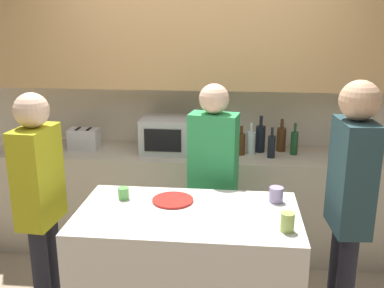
{
  "coord_description": "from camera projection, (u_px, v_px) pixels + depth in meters",
  "views": [
    {
      "loc": [
        0.34,
        -2.35,
        2.06
      ],
      "look_at": [
        0.06,
        0.35,
        1.28
      ],
      "focal_mm": 42.0,
      "sensor_mm": 36.0,
      "label": 1
    }
  ],
  "objects": [
    {
      "name": "person_left",
      "position": [
        350.0,
        198.0,
        2.62
      ],
      "size": [
        0.23,
        0.35,
        1.73
      ],
      "rotation": [
        0.0,
        0.0,
        -4.64
      ],
      "color": "black",
      "rests_on": "ground_plane"
    },
    {
      "name": "cup_2",
      "position": [
        123.0,
        193.0,
        2.86
      ],
      "size": [
        0.07,
        0.07,
        0.08
      ],
      "color": "#5FB455",
      "rests_on": "kitchen_island"
    },
    {
      "name": "bottle_4",
      "position": [
        281.0,
        139.0,
        3.93
      ],
      "size": [
        0.08,
        0.08,
        0.29
      ],
      "color": "#472814",
      "rests_on": "back_counter"
    },
    {
      "name": "back_counter",
      "position": [
        197.0,
        200.0,
        4.05
      ],
      "size": [
        3.6,
        0.62,
        0.91
      ],
      "color": "#B7AD99",
      "rests_on": "ground_plane"
    },
    {
      "name": "bottle_0",
      "position": [
        241.0,
        144.0,
        3.84
      ],
      "size": [
        0.07,
        0.07,
        0.25
      ],
      "color": "#472814",
      "rests_on": "back_counter"
    },
    {
      "name": "bottle_1",
      "position": [
        251.0,
        142.0,
        3.86
      ],
      "size": [
        0.08,
        0.08,
        0.27
      ],
      "color": "silver",
      "rests_on": "back_counter"
    },
    {
      "name": "kitchen_island",
      "position": [
        188.0,
        280.0,
        2.81
      ],
      "size": [
        1.33,
        0.75,
        0.93
      ],
      "color": "beige",
      "rests_on": "ground_plane"
    },
    {
      "name": "person_right",
      "position": [
        213.0,
        173.0,
        3.27
      ],
      "size": [
        0.37,
        0.25,
        1.61
      ],
      "rotation": [
        0.0,
        0.0,
        -3.32
      ],
      "color": "black",
      "rests_on": "ground_plane"
    },
    {
      "name": "bottle_5",
      "position": [
        294.0,
        143.0,
        3.84
      ],
      "size": [
        0.06,
        0.06,
        0.28
      ],
      "color": "#194723",
      "rests_on": "back_counter"
    },
    {
      "name": "plate_on_island",
      "position": [
        173.0,
        200.0,
        2.83
      ],
      "size": [
        0.26,
        0.26,
        0.01
      ],
      "color": "red",
      "rests_on": "kitchen_island"
    },
    {
      "name": "bottle_3",
      "position": [
        271.0,
        146.0,
        3.76
      ],
      "size": [
        0.06,
        0.06,
        0.26
      ],
      "color": "black",
      "rests_on": "back_counter"
    },
    {
      "name": "person_center",
      "position": [
        40.0,
        196.0,
        2.83
      ],
      "size": [
        0.21,
        0.35,
        1.62
      ],
      "rotation": [
        0.0,
        0.0,
        -1.64
      ],
      "color": "black",
      "rests_on": "ground_plane"
    },
    {
      "name": "cup_0",
      "position": [
        276.0,
        195.0,
        2.81
      ],
      "size": [
        0.09,
        0.09,
        0.1
      ],
      "color": "#9A8BBF",
      "rests_on": "kitchen_island"
    },
    {
      "name": "potted_plant",
      "position": [
        347.0,
        134.0,
        3.76
      ],
      "size": [
        0.14,
        0.14,
        0.39
      ],
      "color": "#333D4C",
      "rests_on": "back_counter"
    },
    {
      "name": "microwave",
      "position": [
        172.0,
        135.0,
        3.92
      ],
      "size": [
        0.52,
        0.39,
        0.3
      ],
      "color": "#B7BABC",
      "rests_on": "back_counter"
    },
    {
      "name": "bottle_2",
      "position": [
        260.0,
        138.0,
        3.91
      ],
      "size": [
        0.08,
        0.08,
        0.32
      ],
      "color": "black",
      "rests_on": "back_counter"
    },
    {
      "name": "back_wall",
      "position": [
        200.0,
        76.0,
        4.01
      ],
      "size": [
        6.4,
        0.4,
        2.7
      ],
      "color": "beige",
      "rests_on": "ground_plane"
    },
    {
      "name": "cup_1",
      "position": [
        287.0,
        222.0,
        2.43
      ],
      "size": [
        0.08,
        0.08,
        0.11
      ],
      "color": "#A2BF59",
      "rests_on": "kitchen_island"
    },
    {
      "name": "toaster",
      "position": [
        84.0,
        139.0,
        4.01
      ],
      "size": [
        0.26,
        0.16,
        0.18
      ],
      "color": "silver",
      "rests_on": "back_counter"
    }
  ]
}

